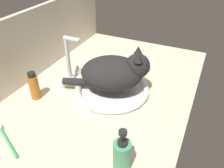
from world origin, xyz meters
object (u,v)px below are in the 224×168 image
object	(u,v)px
sink_basin	(112,89)
faucet	(70,64)
toothbrush	(7,140)
soap_pump_bottle	(122,155)
amber_bottle	(34,86)
cat	(116,72)

from	to	relation	value
sink_basin	faucet	bearing A→B (deg)	90.00
toothbrush	soap_pump_bottle	bearing A→B (deg)	-80.08
faucet	amber_bottle	xyz separation A→B (cm)	(-17.94, 6.17, -2.80)
sink_basin	cat	distance (cm)	9.17
cat	amber_bottle	world-z (taller)	cat
sink_basin	toothbrush	xyz separation A→B (cm)	(-41.75, 20.59, -0.60)
amber_bottle	soap_pump_bottle	size ratio (longest dim) A/B	0.81
sink_basin	amber_bottle	xyz separation A→B (cm)	(-17.94, 27.87, 4.72)
amber_bottle	soap_pump_bottle	xyz separation A→B (cm)	(-16.81, -47.28, -0.21)
sink_basin	toothbrush	size ratio (longest dim) A/B	1.97
cat	sink_basin	bearing A→B (deg)	110.08
amber_bottle	toothbrush	bearing A→B (deg)	-162.99
cat	soap_pump_bottle	xyz separation A→B (cm)	(-35.40, -17.64, -4.47)
sink_basin	amber_bottle	distance (cm)	33.48
cat	soap_pump_bottle	distance (cm)	39.80
sink_basin	faucet	world-z (taller)	faucet
soap_pump_bottle	sink_basin	bearing A→B (deg)	29.19
amber_bottle	toothbrush	world-z (taller)	amber_bottle
faucet	soap_pump_bottle	distance (cm)	53.92
faucet	toothbrush	world-z (taller)	faucet
sink_basin	toothbrush	distance (cm)	46.55
faucet	toothbrush	bearing A→B (deg)	-178.47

